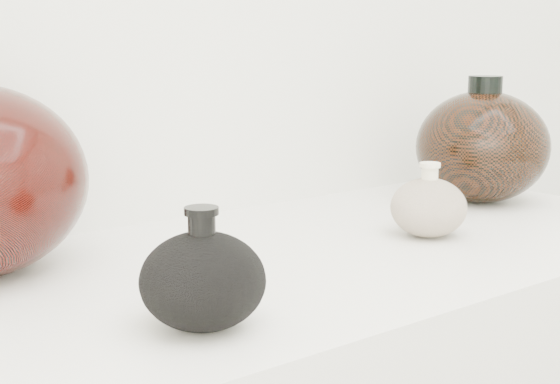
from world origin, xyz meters
TOP-DOWN VIEW (x-y plane):
  - black_gourd_vase at (-0.18, 0.81)m, footprint 0.14×0.14m
  - cream_gourd_vase at (0.23, 0.91)m, footprint 0.12×0.12m
  - right_round_pot at (0.46, 1.01)m, footprint 0.27×0.27m

SIDE VIEW (x-z plane):
  - cream_gourd_vase at x=0.23m, z-range 0.89..0.99m
  - black_gourd_vase at x=-0.18m, z-range 0.89..1.00m
  - right_round_pot at x=0.46m, z-range 0.89..1.09m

